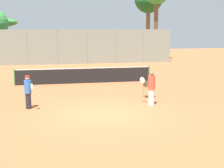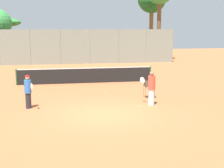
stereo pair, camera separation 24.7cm
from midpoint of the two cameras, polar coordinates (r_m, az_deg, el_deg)
ground_plane at (r=13.87m, az=-1.13°, el=-5.55°), size 80.00×80.00×0.00m
tennis_net at (r=21.51m, az=-4.48°, el=1.63°), size 9.33×0.10×1.07m
back_fence at (r=32.83m, az=-6.54°, el=6.76°), size 21.43×0.08×3.60m
tree_1 at (r=40.37m, az=7.47°, el=14.98°), size 3.51×3.51×9.05m
tree_3 at (r=38.55m, az=-19.31°, el=10.41°), size 4.28×4.28×4.90m
player_white_outfit at (r=15.44m, az=7.67°, el=-0.71°), size 0.68×0.72×1.68m
player_red_cap at (r=15.18m, az=-14.65°, el=-1.31°), size 0.48×0.82×1.58m
ball_cart at (r=17.05m, az=7.24°, el=-0.18°), size 0.56×0.41×0.94m
tennis_ball_0 at (r=20.48m, az=-12.48°, el=-0.51°), size 0.07×0.07×0.07m
tennis_ball_1 at (r=18.27m, az=-0.65°, el=-1.56°), size 0.07×0.07×0.07m
tennis_ball_2 at (r=15.11m, az=5.40°, el=-4.14°), size 0.07×0.07×0.07m
tennis_ball_3 at (r=17.92m, az=-12.67°, el=-2.05°), size 0.07×0.07×0.07m
tennis_ball_4 at (r=18.77m, az=-4.41°, el=-1.27°), size 0.07×0.07×0.07m
parked_car at (r=37.00m, az=-7.20°, el=5.37°), size 4.20×1.70×1.60m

